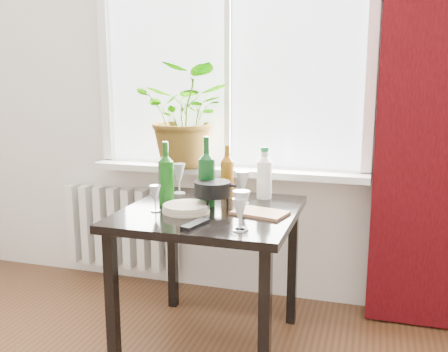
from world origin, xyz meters
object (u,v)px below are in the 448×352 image
(wineglass_far_right, at_px, (239,214))
(tv_remote, at_px, (195,224))
(cleaning_bottle, at_px, (264,173))
(plate_stack, at_px, (186,208))
(wine_bottle_right, at_px, (207,171))
(wineglass_front_right, at_px, (241,210))
(table, at_px, (210,227))
(potted_plant, at_px, (187,115))
(wineglass_back_left, at_px, (179,178))
(wine_bottle_left, at_px, (166,173))
(fondue_pot, at_px, (212,195))
(wineglass_front_left, at_px, (155,198))
(wineglass_back_center, at_px, (243,187))
(radiator, at_px, (122,228))
(cutting_board, at_px, (260,213))
(bottle_amber, at_px, (227,171))

(wineglass_far_right, bearing_deg, tv_remote, 178.10)
(cleaning_bottle, relative_size, plate_stack, 1.22)
(wine_bottle_right, relative_size, wineglass_front_right, 2.06)
(table, relative_size, tv_remote, 5.12)
(potted_plant, bearing_deg, table, -59.20)
(wineglass_back_left, distance_m, plate_stack, 0.40)
(plate_stack, bearing_deg, potted_plant, 110.12)
(wine_bottle_left, height_order, fondue_pot, wine_bottle_left)
(wine_bottle_left, xyz_separation_m, wineglass_front_right, (0.48, -0.29, -0.08))
(wineglass_front_left, bearing_deg, potted_plant, 97.46)
(wine_bottle_left, bearing_deg, table, -2.61)
(table, xyz_separation_m, wineglass_back_center, (0.13, 0.15, 0.18))
(wineglass_front_right, relative_size, wineglass_back_left, 1.00)
(table, height_order, cleaning_bottle, cleaning_bottle)
(potted_plant, xyz_separation_m, wineglass_back_left, (0.06, -0.29, -0.33))
(radiator, relative_size, cutting_board, 3.17)
(cleaning_bottle, distance_m, wineglass_far_right, 0.61)
(cleaning_bottle, xyz_separation_m, tv_remote, (-0.18, -0.60, -0.13))
(bottle_amber, xyz_separation_m, wineglass_far_right, (0.22, -0.57, -0.07))
(wineglass_front_right, distance_m, fondue_pot, 0.36)
(radiator, relative_size, wine_bottle_right, 2.19)
(potted_plant, bearing_deg, wine_bottle_right, -59.46)
(bottle_amber, distance_m, tv_remote, 0.58)
(radiator, bearing_deg, table, -36.54)
(plate_stack, bearing_deg, radiator, 136.53)
(table, relative_size, wineglass_back_left, 4.82)
(wineglass_front_left, bearing_deg, wineglass_back_center, 35.35)
(wine_bottle_right, relative_size, bottle_amber, 1.24)
(wine_bottle_right, xyz_separation_m, cutting_board, (0.30, -0.08, -0.18))
(cleaning_bottle, xyz_separation_m, wineglass_back_center, (-0.08, -0.15, -0.05))
(wineglass_front_left, bearing_deg, wine_bottle_left, 88.22)
(table, bearing_deg, plate_stack, -139.75)
(potted_plant, height_order, wineglass_back_left, potted_plant)
(radiator, bearing_deg, wineglass_back_left, -32.02)
(table, height_order, wineglass_back_left, wineglass_back_left)
(wine_bottle_right, distance_m, wineglass_far_right, 0.47)
(wineglass_far_right, bearing_deg, potted_plant, 123.26)
(radiator, height_order, bottle_amber, bottle_amber)
(radiator, distance_m, wineglass_back_left, 0.81)
(table, height_order, wine_bottle_right, wine_bottle_right)
(potted_plant, distance_m, cutting_board, 0.92)
(wineglass_far_right, bearing_deg, table, 127.44)
(wineglass_far_right, relative_size, tv_remote, 0.88)
(wineglass_far_right, relative_size, wineglass_back_center, 0.82)
(wine_bottle_right, bearing_deg, bottle_amber, 77.55)
(bottle_amber, bearing_deg, cleaning_bottle, 9.16)
(wine_bottle_right, xyz_separation_m, wineglass_back_left, (-0.24, 0.21, -0.09))
(wine_bottle_right, bearing_deg, wineglass_front_left, -139.65)
(wineglass_front_right, relative_size, wineglass_far_right, 1.21)
(radiator, xyz_separation_m, wineglass_front_left, (0.61, -0.75, 0.43))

